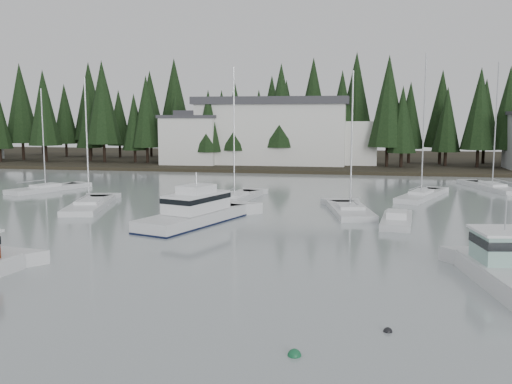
# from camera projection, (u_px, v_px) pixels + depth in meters

# --- Properties ---
(far_shore_land) EXTENTS (240.00, 54.00, 1.00)m
(far_shore_land) POSITION_uv_depth(u_px,v_px,m) (310.00, 160.00, 108.76)
(far_shore_land) COLOR black
(far_shore_land) RESTS_ON ground
(conifer_treeline) EXTENTS (200.00, 22.00, 20.00)m
(conifer_treeline) POSITION_uv_depth(u_px,v_px,m) (304.00, 165.00, 98.03)
(conifer_treeline) COLOR black
(conifer_treeline) RESTS_ON ground
(house_west) EXTENTS (9.54, 7.42, 8.75)m
(house_west) POSITION_uv_depth(u_px,v_px,m) (192.00, 139.00, 93.78)
(house_west) COLOR silver
(house_west) RESTS_ON ground
(harbor_inn) EXTENTS (29.50, 11.50, 10.90)m
(harbor_inn) POSITION_uv_depth(u_px,v_px,m) (285.00, 132.00, 94.23)
(harbor_inn) COLOR silver
(harbor_inn) RESTS_ON ground
(cabin_cruiser_center) EXTENTS (6.63, 11.19, 4.59)m
(cabin_cruiser_center) POSITION_uv_depth(u_px,v_px,m) (194.00, 215.00, 43.81)
(cabin_cruiser_center) COLOR silver
(cabin_cruiser_center) RESTS_ON ground
(sailboat_0) EXTENTS (4.07, 10.68, 13.47)m
(sailboat_0) POSITION_uv_depth(u_px,v_px,m) (234.00, 200.00, 55.84)
(sailboat_0) COLOR silver
(sailboat_0) RESTS_ON ground
(sailboat_1) EXTENTS (6.09, 10.58, 15.00)m
(sailboat_1) POSITION_uv_depth(u_px,v_px,m) (421.00, 197.00, 58.01)
(sailboat_1) COLOR silver
(sailboat_1) RESTS_ON ground
(sailboat_2) EXTENTS (5.28, 10.65, 12.19)m
(sailboat_2) POSITION_uv_depth(u_px,v_px,m) (89.00, 207.00, 51.72)
(sailboat_2) COLOR silver
(sailboat_2) RESTS_ON ground
(sailboat_3) EXTENTS (5.19, 10.64, 14.79)m
(sailboat_3) POSITION_uv_depth(u_px,v_px,m) (492.00, 189.00, 64.67)
(sailboat_3) COLOR silver
(sailboat_3) RESTS_ON ground
(sailboat_7) EXTENTS (5.65, 9.20, 11.82)m
(sailboat_7) POSITION_uv_depth(u_px,v_px,m) (46.00, 190.00, 63.45)
(sailboat_7) COLOR silver
(sailboat_7) RESTS_ON ground
(sailboat_8) EXTENTS (4.57, 9.28, 12.55)m
(sailboat_8) POSITION_uv_depth(u_px,v_px,m) (350.00, 213.00, 48.67)
(sailboat_8) COLOR silver
(sailboat_8) RESTS_ON ground
(runabout_1) EXTENTS (2.89, 7.01, 1.42)m
(runabout_1) POSITION_uv_depth(u_px,v_px,m) (397.00, 222.00, 43.78)
(runabout_1) COLOR silver
(runabout_1) RESTS_ON ground
(mooring_buoy_green) EXTENTS (0.48, 0.48, 0.48)m
(mooring_buoy_green) POSITION_uv_depth(u_px,v_px,m) (294.00, 356.00, 19.60)
(mooring_buoy_green) COLOR #145933
(mooring_buoy_green) RESTS_ON ground
(mooring_buoy_dark) EXTENTS (0.35, 0.35, 0.35)m
(mooring_buoy_dark) POSITION_uv_depth(u_px,v_px,m) (388.00, 332.00, 21.79)
(mooring_buoy_dark) COLOR black
(mooring_buoy_dark) RESTS_ON ground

